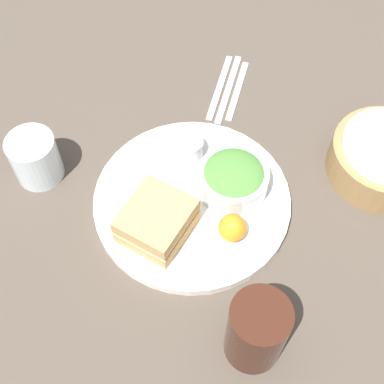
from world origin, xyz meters
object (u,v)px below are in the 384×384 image
at_px(plate, 192,201).
at_px(water_glass, 35,158).
at_px(spoon, 237,90).
at_px(sandwich, 157,221).
at_px(drink_glass, 256,331).
at_px(knife, 228,88).
at_px(salad_bowl, 233,178).
at_px(fork, 220,87).
at_px(dressing_cup, 190,148).
at_px(bread_basket, 384,158).

bearing_deg(plate, water_glass, -80.14).
relative_size(spoon, water_glass, 1.78).
bearing_deg(sandwich, drink_glass, 61.30).
relative_size(plate, knife, 1.81).
xyz_separation_m(salad_bowl, fork, (-0.22, -0.11, -0.04)).
height_order(plate, salad_bowl, salad_bowl).
bearing_deg(fork, drink_glass, -161.13).
distance_m(plate, dressing_cup, 0.10).
xyz_separation_m(knife, spoon, (-0.00, 0.02, 0.00)).
bearing_deg(knife, dressing_cup, 171.34).
height_order(fork, spoon, same).
bearing_deg(salad_bowl, plate, -48.03).
distance_m(plate, bread_basket, 0.34).
distance_m(sandwich, spoon, 0.36).
distance_m(knife, spoon, 0.02).
height_order(sandwich, spoon, sandwich).
height_order(dressing_cup, knife, dressing_cup).
bearing_deg(drink_glass, water_glass, -107.55).
distance_m(knife, water_glass, 0.40).
height_order(salad_bowl, water_glass, water_glass).
relative_size(sandwich, bread_basket, 0.64).
bearing_deg(salad_bowl, dressing_cup, -110.74).
height_order(dressing_cup, fork, dressing_cup).
height_order(plate, bread_basket, bread_basket).
xyz_separation_m(fork, water_glass, (0.32, -0.22, 0.04)).
bearing_deg(water_glass, dressing_cup, 119.68).
relative_size(sandwich, water_glass, 1.33).
xyz_separation_m(drink_glass, spoon, (-0.46, -0.20, -0.07)).
xyz_separation_m(bread_basket, knife, (-0.08, -0.32, -0.03)).
relative_size(fork, knife, 0.95).
xyz_separation_m(salad_bowl, knife, (-0.22, -0.09, -0.04)).
relative_size(plate, bread_basket, 1.79).
xyz_separation_m(fork, spoon, (-0.01, 0.04, 0.00)).
height_order(sandwich, fork, sandwich).
height_order(plate, drink_glass, drink_glass).
bearing_deg(spoon, drink_glass, -165.00).
bearing_deg(fork, dressing_cup, 176.83).
bearing_deg(sandwich, knife, -178.09).
height_order(bread_basket, water_glass, water_glass).
bearing_deg(drink_glass, dressing_cup, -141.46).
distance_m(salad_bowl, dressing_cup, 0.10).
bearing_deg(spoon, sandwich, 170.82).
relative_size(bread_basket, water_glass, 2.09).
bearing_deg(bread_basket, water_glass, -65.99).
relative_size(sandwich, spoon, 0.75).
xyz_separation_m(bread_basket, water_glass, (0.24, -0.55, 0.01)).
bearing_deg(spoon, fork, 90.00).
bearing_deg(knife, salad_bowl, -165.56).
relative_size(sandwich, drink_glass, 0.86).
relative_size(sandwich, fork, 0.67).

